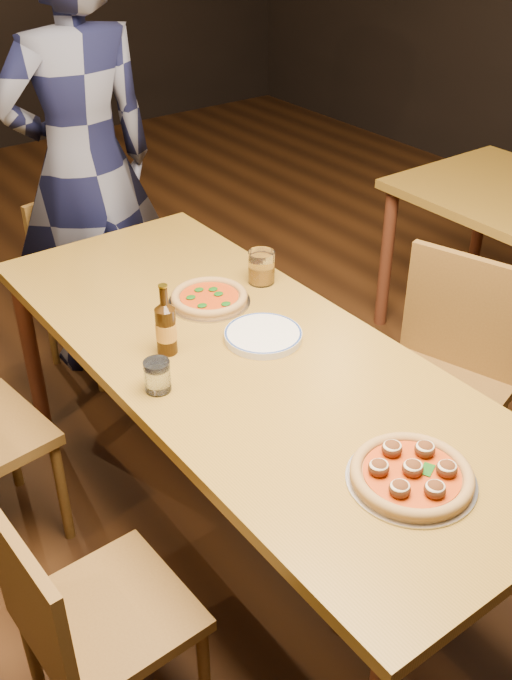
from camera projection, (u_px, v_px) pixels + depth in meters
ground at (247, 532)px, 2.63m from camera, size 9.00×9.00×0.00m
table_main at (246, 372)px, 2.27m from camera, size 0.80×2.00×0.75m
chair_main_nw at (109, 613)px, 1.87m from camera, size 0.39×0.39×0.81m
chair_main_e at (432, 394)px, 2.53m from camera, size 0.55×0.55×0.93m
chair_end at (97, 284)px, 3.31m from camera, size 0.46×0.46×0.81m
pizza_meatball at (412, 474)px, 1.76m from camera, size 0.31×0.31×0.06m
pizza_margherita at (209, 298)px, 2.47m from camera, size 0.27×0.27×0.04m
plate_stack at (263, 336)px, 2.29m from camera, size 0.24×0.24×0.02m
beer_bottle at (166, 329)px, 2.19m from camera, size 0.06×0.06×0.22m
water_glass at (157, 376)px, 2.05m from camera, size 0.07×0.07×0.09m
amber_glass at (261, 267)px, 2.57m from camera, size 0.09×0.09×0.11m
diner at (83, 166)px, 3.09m from camera, size 0.68×0.46×1.83m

